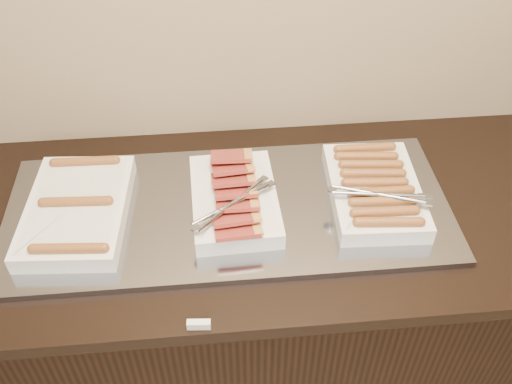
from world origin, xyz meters
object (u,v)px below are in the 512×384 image
Objects in this scene: warming_tray at (229,210)px; dish_right at (375,190)px; counter at (232,308)px; dish_center at (234,199)px; dish_left at (77,210)px.

warming_tray is 3.28× the size of dish_right.
counter is at bearing -178.00° from dish_right.
dish_center is at bearing -177.36° from dish_right.
counter is 0.50m from dish_center.
dish_right is at bearing -0.56° from warming_tray.
counter is 0.64m from dish_right.
warming_tray is 0.40m from dish_right.
counter is 5.73× the size of dish_center.
counter is 5.63× the size of dish_right.
dish_center is (0.02, -0.00, 0.04)m from warming_tray.
dish_left is at bearing -180.00° from warming_tray.
dish_left is 0.80m from dish_right.
warming_tray reaches higher than counter.
counter is 1.72× the size of warming_tray.
warming_tray is at bearing 0.00° from counter.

